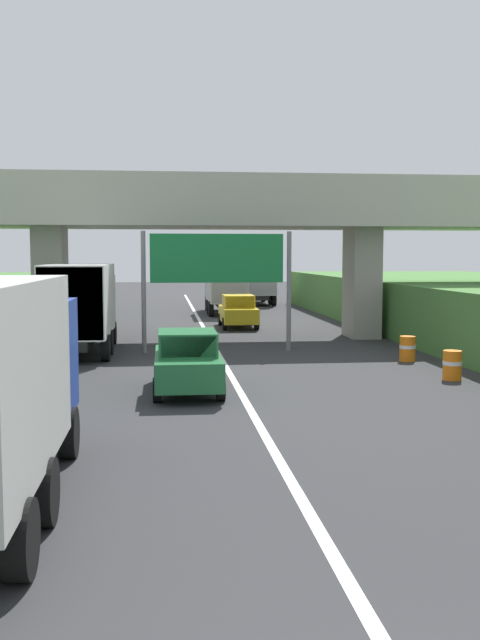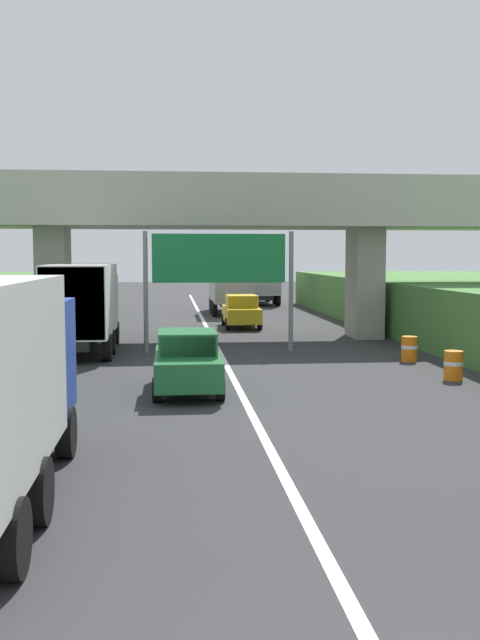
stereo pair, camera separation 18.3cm
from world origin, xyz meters
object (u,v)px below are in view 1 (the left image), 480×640
at_px(truck_red, 256,279).
at_px(construction_barrel_3, 452,365).
at_px(car_green, 187,362).
at_px(truck_white, 82,303).
at_px(car_yellow, 238,311).
at_px(truck_black, 225,284).
at_px(overhead_highway_sign, 217,265).
at_px(construction_barrel_4, 407,348).

xyz_separation_m(truck_red, construction_barrel_3, (1.50, -34.81, -1.47)).
xyz_separation_m(truck_red, car_green, (-6.57, -35.97, -1.08)).
bearing_deg(car_green, truck_white, 114.01).
bearing_deg(car_yellow, truck_black, 89.37).
xyz_separation_m(truck_black, car_green, (-3.37, -26.98, -1.08)).
height_order(truck_red, car_green, truck_red).
distance_m(overhead_highway_sign, construction_barrel_4, 7.93).
bearing_deg(construction_barrel_4, truck_black, 102.04).
bearing_deg(truck_white, construction_barrel_4, -16.05).
height_order(car_yellow, construction_barrel_3, car_yellow).
bearing_deg(car_yellow, overhead_highway_sign, -100.93).
xyz_separation_m(overhead_highway_sign, car_yellow, (1.81, 9.37, -2.56)).
relative_size(car_green, construction_barrel_4, 4.56).
bearing_deg(construction_barrel_3, car_green, -171.80).
xyz_separation_m(truck_white, car_green, (3.78, -8.49, -1.08)).
height_order(overhead_highway_sign, truck_black, overhead_highway_sign).
distance_m(construction_barrel_3, construction_barrel_4, 3.92).
bearing_deg(truck_black, car_green, -97.11).
height_order(truck_black, construction_barrel_4, truck_black).
height_order(truck_white, construction_barrel_4, truck_white).
xyz_separation_m(car_green, construction_barrel_3, (8.07, 1.16, -0.40)).
height_order(overhead_highway_sign, truck_white, overhead_highway_sign).
height_order(truck_red, truck_black, same).
bearing_deg(truck_red, construction_barrel_4, -87.28).
bearing_deg(overhead_highway_sign, truck_black, 84.13).
distance_m(truck_white, car_yellow, 11.69).
bearing_deg(car_yellow, truck_white, -127.25).
relative_size(truck_white, construction_barrel_4, 8.11).
distance_m(car_green, construction_barrel_3, 8.16).
distance_m(car_yellow, construction_barrel_4, 13.54).
bearing_deg(truck_white, construction_barrel_3, -31.72).
relative_size(car_yellow, car_green, 1.00).
height_order(car_green, construction_barrel_4, car_green).
distance_m(truck_red, car_yellow, 18.55).
distance_m(overhead_highway_sign, truck_white, 5.44).
relative_size(truck_red, truck_white, 1.00).
bearing_deg(construction_barrel_4, overhead_highway_sign, 153.40).
bearing_deg(car_green, truck_black, 82.89).
xyz_separation_m(truck_black, truck_white, (-7.15, -18.50, 0.00)).
bearing_deg(overhead_highway_sign, truck_white, 178.86).
height_order(truck_red, construction_barrel_4, truck_red).
bearing_deg(construction_barrel_3, truck_red, 92.46).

